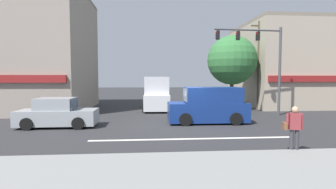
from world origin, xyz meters
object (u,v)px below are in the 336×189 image
at_px(box_truck_crossing_rightbound, 157,95).
at_px(van_approaching_near, 209,106).
at_px(sedan_crossing_center, 58,114).
at_px(pedestrian_foreground_with_bag, 294,127).
at_px(street_tree, 232,60).
at_px(traffic_light_mast, 263,54).
at_px(utility_pole_far_right, 259,64).
at_px(utility_pole_near_left, 55,56).

height_order(box_truck_crossing_rightbound, van_approaching_near, box_truck_crossing_rightbound).
height_order(sedan_crossing_center, pedestrian_foreground_with_bag, pedestrian_foreground_with_bag).
xyz_separation_m(street_tree, traffic_light_mast, (0.97, -3.62, 0.18)).
relative_size(street_tree, traffic_light_mast, 1.00).
height_order(utility_pole_far_right, box_truck_crossing_rightbound, utility_pole_far_right).
height_order(utility_pole_near_left, sedan_crossing_center, utility_pole_near_left).
distance_m(utility_pole_near_left, sedan_crossing_center, 6.06).
bearing_deg(box_truck_crossing_rightbound, van_approaching_near, -67.27).
bearing_deg(utility_pole_near_left, pedestrian_foreground_with_bag, -42.31).
relative_size(traffic_light_mast, box_truck_crossing_rightbound, 1.09).
distance_m(utility_pole_near_left, van_approaching_near, 11.38).
xyz_separation_m(utility_pole_far_right, box_truck_crossing_rightbound, (-8.47, 0.63, -2.58)).
bearing_deg(street_tree, sedan_crossing_center, -150.10).
distance_m(box_truck_crossing_rightbound, sedan_crossing_center, 9.28).
bearing_deg(street_tree, utility_pole_near_left, -170.85).
distance_m(utility_pole_far_right, van_approaching_near, 8.77).
xyz_separation_m(street_tree, sedan_crossing_center, (-11.92, -6.86, -3.41)).
distance_m(street_tree, sedan_crossing_center, 14.17).
bearing_deg(van_approaching_near, utility_pole_near_left, 158.15).
height_order(utility_pole_near_left, traffic_light_mast, utility_pole_near_left).
relative_size(utility_pole_far_right, traffic_light_mast, 1.19).
bearing_deg(sedan_crossing_center, pedestrian_foreground_with_bag, -30.56).
height_order(utility_pole_near_left, box_truck_crossing_rightbound, utility_pole_near_left).
relative_size(street_tree, utility_pole_far_right, 0.84).
bearing_deg(traffic_light_mast, utility_pole_far_right, 70.10).
height_order(utility_pole_near_left, van_approaching_near, utility_pole_near_left).
relative_size(utility_pole_near_left, traffic_light_mast, 1.31).
distance_m(utility_pole_far_right, sedan_crossing_center, 15.96).
bearing_deg(traffic_light_mast, sedan_crossing_center, -165.89).
distance_m(street_tree, pedestrian_foreground_with_bag, 13.26).
bearing_deg(van_approaching_near, sedan_crossing_center, -175.89).
relative_size(box_truck_crossing_rightbound, van_approaching_near, 1.23).
distance_m(utility_pole_far_right, pedestrian_foreground_with_bag, 13.56).
distance_m(utility_pole_near_left, traffic_light_mast, 14.60).
distance_m(traffic_light_mast, van_approaching_near, 6.09).
xyz_separation_m(utility_pole_near_left, utility_pole_far_right, (15.78, 2.03, -0.38)).
distance_m(street_tree, box_truck_crossing_rightbound, 6.89).
height_order(street_tree, box_truck_crossing_rightbound, street_tree).
bearing_deg(utility_pole_near_left, box_truck_crossing_rightbound, 19.95).
bearing_deg(street_tree, pedestrian_foreground_with_bag, -98.87).
height_order(utility_pole_far_right, sedan_crossing_center, utility_pole_far_right).
bearing_deg(traffic_light_mast, utility_pole_near_left, 174.37).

